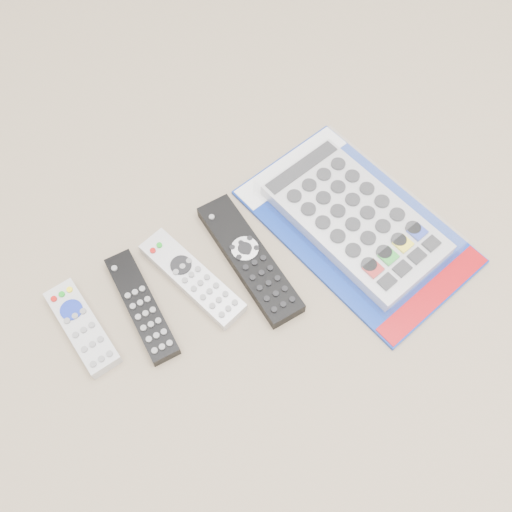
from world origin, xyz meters
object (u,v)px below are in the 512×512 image
remote_silver_dvd (192,278)px  jumbo_remote_packaged (355,218)px  remote_slim_black (142,306)px  remote_large_black (249,259)px  remote_small_grey (82,327)px

remote_silver_dvd → jumbo_remote_packaged: jumbo_remote_packaged is taller
remote_slim_black → remote_large_black: (0.17, -0.02, 0.00)m
remote_slim_black → remote_silver_dvd: (0.09, -0.00, 0.00)m
remote_slim_black → jumbo_remote_packaged: 0.36m
remote_small_grey → remote_slim_black: remote_small_grey is taller
remote_slim_black → remote_silver_dvd: bearing=3.8°
remote_large_black → jumbo_remote_packaged: bearing=-9.0°
remote_silver_dvd → jumbo_remote_packaged: size_ratio=0.51×
remote_slim_black → remote_large_black: bearing=-2.6°
remote_small_grey → jumbo_remote_packaged: (0.44, -0.08, 0.01)m
remote_slim_black → jumbo_remote_packaged: jumbo_remote_packaged is taller
remote_silver_dvd → remote_slim_black: bearing=167.0°
remote_silver_dvd → remote_large_black: (0.09, -0.02, 0.00)m
remote_small_grey → remote_large_black: bearing=-10.9°
jumbo_remote_packaged → remote_silver_dvd: bearing=160.8°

